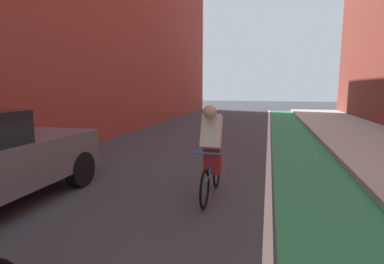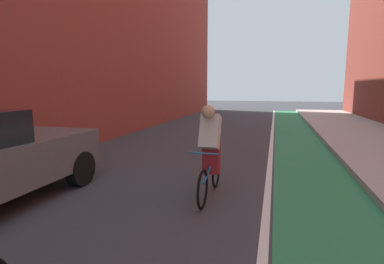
% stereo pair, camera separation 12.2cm
% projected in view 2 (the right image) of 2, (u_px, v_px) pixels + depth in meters
% --- Properties ---
extents(ground_plane, '(74.85, 74.85, 0.00)m').
position_uv_depth(ground_plane, '(190.00, 167.00, 7.10)').
color(ground_plane, '#38383D').
extents(bike_lane_paint, '(1.60, 34.02, 0.00)m').
position_uv_depth(bike_lane_paint, '(304.00, 156.00, 8.29)').
color(bike_lane_paint, '#2D8451').
rests_on(bike_lane_paint, ground).
extents(lane_divider_stripe, '(0.12, 34.02, 0.00)m').
position_uv_depth(lane_divider_stripe, '(271.00, 154.00, 8.53)').
color(lane_divider_stripe, white).
rests_on(lane_divider_stripe, ground).
extents(cyclist_trailing, '(0.48, 1.67, 1.59)m').
position_uv_depth(cyclist_trailing, '(210.00, 151.00, 5.07)').
color(cyclist_trailing, black).
rests_on(cyclist_trailing, ground).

